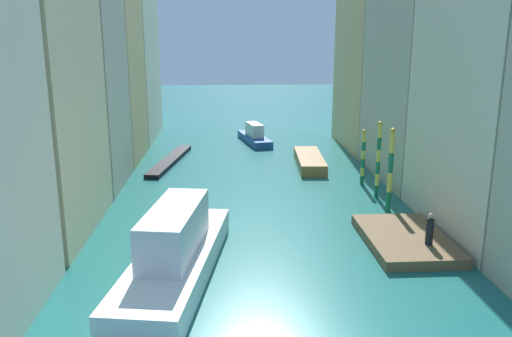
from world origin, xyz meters
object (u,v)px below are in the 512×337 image
waterfront_dock (405,239)px  person_on_dock (430,230)px  motorboat_0 (310,161)px  motorboat_1 (254,136)px  mooring_pole_0 (390,169)px  mooring_pole_2 (363,156)px  gondola_black (170,160)px  mooring_pole_1 (378,159)px  vaporetto_white (175,251)px

waterfront_dock → person_on_dock: person_on_dock is taller
waterfront_dock → motorboat_0: motorboat_0 is taller
person_on_dock → motorboat_0: size_ratio=0.21×
waterfront_dock → motorboat_1: size_ratio=0.87×
mooring_pole_0 → mooring_pole_2: size_ratio=1.28×
motorboat_0 → motorboat_1: (-3.93, 9.88, 0.24)m
person_on_dock → mooring_pole_2: bearing=89.9°
gondola_black → motorboat_0: 11.64m
person_on_dock → motorboat_1: person_on_dock is taller
motorboat_0 → waterfront_dock: bearing=-82.6°
mooring_pole_1 → mooring_pole_2: (-0.14, 3.11, -0.53)m
waterfront_dock → mooring_pole_1: mooring_pole_1 is taller
mooring_pole_2 → vaporetto_white: 18.34m
person_on_dock → gondola_black: person_on_dock is taller
mooring_pole_1 → motorboat_1: size_ratio=0.69×
gondola_black → motorboat_1: motorboat_1 is taller
mooring_pole_0 → vaporetto_white: bearing=-146.4°
mooring_pole_2 → motorboat_1: mooring_pole_2 is taller
vaporetto_white → gondola_black: size_ratio=1.08×
mooring_pole_0 → gondola_black: size_ratio=0.46×
mooring_pole_0 → motorboat_0: size_ratio=0.67×
mooring_pole_2 → motorboat_0: mooring_pole_2 is taller
mooring_pole_1 → gondola_black: size_ratio=0.46×
motorboat_0 → gondola_black: bearing=170.9°
waterfront_dock → motorboat_0: (-2.17, 16.75, 0.18)m
vaporetto_white → gondola_black: vaporetto_white is taller
mooring_pole_0 → gondola_black: bearing=137.1°
mooring_pole_2 → motorboat_1: size_ratio=0.54×
gondola_black → motorboat_0: (11.49, -1.84, 0.25)m
waterfront_dock → gondola_black: waterfront_dock is taller
person_on_dock → gondola_black: bearing=125.7°
mooring_pole_0 → motorboat_0: (-2.91, 11.55, -2.15)m
mooring_pole_2 → gondola_black: mooring_pole_2 is taller
person_on_dock → mooring_pole_1: bearing=89.0°
mooring_pole_0 → mooring_pole_1: bearing=88.2°
waterfront_dock → person_on_dock: size_ratio=4.06×
mooring_pole_1 → motorboat_0: bearing=108.8°
mooring_pole_0 → mooring_pole_2: (-0.05, 5.89, -0.56)m
mooring_pole_0 → gondola_black: mooring_pole_0 is taller
waterfront_dock → mooring_pole_2: size_ratio=1.62×
vaporetto_white → motorboat_0: (9.12, 19.53, -0.69)m
motorboat_1 → mooring_pole_1: bearing=-69.6°
mooring_pole_0 → mooring_pole_1: (0.09, 2.78, -0.03)m
motorboat_1 → motorboat_0: bearing=-68.3°
mooring_pole_0 → vaporetto_white: mooring_pole_0 is taller
gondola_black → motorboat_0: size_ratio=1.45×
motorboat_0 → mooring_pole_0: bearing=-75.9°
waterfront_dock → mooring_pole_1: (0.82, 7.98, 2.30)m
person_on_dock → gondola_black: (-14.32, 19.89, -1.06)m
motorboat_0 → motorboat_1: bearing=111.7°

